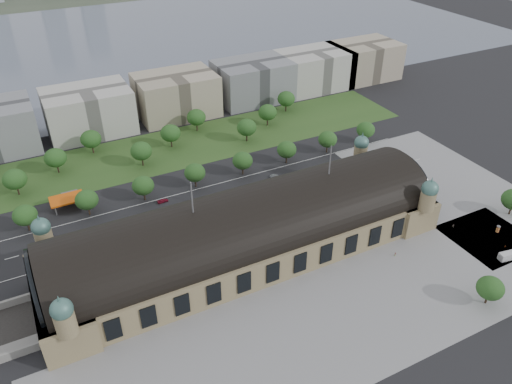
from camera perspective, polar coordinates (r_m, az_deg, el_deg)
name	(u,v)px	position (r m, az deg, el deg)	size (l,w,h in m)	color
ground	(247,253)	(191.22, -1.04, -6.98)	(900.00, 900.00, 0.00)	black
station	(247,232)	(184.76, -1.07, -4.55)	(150.00, 48.40, 44.30)	#907F59
plaza_south	(335,322)	(168.22, 9.03, -14.51)	(190.00, 48.00, 0.12)	gray
plaza_east	(447,187)	(245.58, 21.04, 0.58)	(56.00, 100.00, 0.12)	gray
road_slab	(165,215)	(214.14, -10.40, -2.62)	(260.00, 26.00, 0.10)	black
grass_belt	(139,156)	(260.76, -13.18, 4.01)	(300.00, 45.00, 0.10)	#2F5221
petrol_station	(69,198)	(230.90, -20.60, -0.62)	(14.00, 13.00, 5.05)	#DA560C
lake	(87,45)	(451.42, -18.74, 15.64)	(700.00, 320.00, 0.08)	slate
office_3	(89,111)	(288.98, -18.56, 8.75)	(45.00, 32.00, 24.00)	#BAB7B0
office_4	(176,95)	(298.97, -9.10, 10.89)	(45.00, 32.00, 24.00)	tan
office_5	(253,81)	(316.64, -0.37, 12.58)	(45.00, 32.00, 24.00)	gray
office_6	(314,70)	(338.12, 6.65, 13.73)	(45.00, 32.00, 24.00)	#BAB7B0
office_7	(363,60)	(360.87, 12.16, 14.48)	(45.00, 32.00, 24.00)	tan
tree_row_2	(25,215)	(218.05, -24.89, -2.43)	(9.60, 9.60, 11.52)	#2D2116
tree_row_3	(87,200)	(218.46, -18.79, -0.85)	(9.60, 9.60, 11.52)	#2D2116
tree_row_4	(143,186)	(221.49, -12.79, 0.71)	(9.60, 9.60, 11.52)	#2D2116
tree_row_5	(195,173)	(227.03, -7.01, 2.21)	(9.60, 9.60, 11.52)	#2D2116
tree_row_6	(243,161)	(234.90, -1.55, 3.60)	(9.60, 9.60, 11.52)	#2D2116
tree_row_7	(287,150)	(244.88, 3.53, 4.86)	(9.60, 9.60, 11.52)	#2D2116
tree_row_8	(328,139)	(256.73, 8.19, 5.98)	(9.60, 9.60, 11.52)	#2D2116
tree_row_9	(366,130)	(270.19, 12.43, 6.96)	(9.60, 9.60, 11.52)	#2D2116
tree_belt_3	(15,179)	(243.71, -25.87, 1.32)	(10.40, 10.40, 12.48)	#2D2116
tree_belt_4	(55,158)	(254.35, -21.95, 3.65)	(10.40, 10.40, 12.48)	#2D2116
tree_belt_5	(91,139)	(266.48, -18.35, 5.77)	(10.40, 10.40, 12.48)	#2D2116
tree_belt_6	(141,151)	(248.17, -12.99, 4.59)	(10.40, 10.40, 12.48)	#2D2116
tree_belt_7	(170,133)	(262.79, -9.75, 6.65)	(10.40, 10.40, 12.48)	#2D2116
tree_belt_8	(196,117)	(278.46, -6.84, 8.47)	(10.40, 10.40, 12.48)	#2D2116
tree_belt_9	(247,127)	(265.11, -1.07, 7.39)	(10.40, 10.40, 12.48)	#2D2116
tree_belt_10	(268,112)	(282.70, 1.33, 9.10)	(10.40, 10.40, 12.48)	#2D2116
tree_belt_11	(286,99)	(300.94, 3.47, 10.58)	(10.40, 10.40, 12.48)	#2D2116
tree_plaza_s	(490,288)	(184.38, 25.21, -9.91)	(9.00, 9.00, 10.64)	#2D2116
traffic_car_2	(55,258)	(202.34, -21.96, -7.04)	(2.12, 4.61, 1.28)	black
traffic_car_3	(163,201)	(222.02, -10.60, -0.99)	(1.99, 4.89, 1.42)	maroon
traffic_car_4	(263,198)	(220.20, 0.76, -0.65)	(1.75, 4.34, 1.48)	#1B254D
traffic_car_5	(274,176)	(236.12, 2.09, 1.85)	(1.41, 4.04, 1.33)	slate
traffic_car_6	(348,168)	(246.05, 10.48, 2.67)	(2.23, 4.84, 1.35)	silver
parked_car_0	(61,264)	(198.79, -21.41, -7.66)	(1.59, 4.56, 1.50)	black
parked_car_1	(56,265)	(198.83, -21.89, -7.79)	(2.34, 5.07, 1.41)	maroon
parked_car_2	(59,269)	(197.04, -21.56, -8.15)	(1.86, 4.58, 1.33)	#16183F
parked_car_3	(129,251)	(197.09, -14.34, -6.51)	(1.83, 4.54, 1.55)	slate
parked_car_4	(102,252)	(199.32, -17.18, -6.55)	(1.62, 4.65, 1.53)	silver
parked_car_5	(177,236)	(200.90, -9.02, -4.94)	(2.13, 4.62, 1.28)	gray
parked_car_6	(180,229)	(203.96, -8.73, -4.20)	(2.21, 5.45, 1.58)	black
bus_west	(230,202)	(216.12, -2.94, -1.19)	(2.48, 10.59, 2.95)	#BE3A1E
bus_mid	(271,196)	(219.64, 1.69, -0.47)	(2.83, 12.10, 3.37)	beige
bus_east	(269,191)	(223.05, 1.50, 0.11)	(2.78, 11.88, 3.31)	white
van_south	(507,256)	(209.68, 26.73, -6.58)	(7.13, 3.77, 2.94)	#BDBDBF
advertising_column	(498,229)	(222.70, 25.92, -3.83)	(1.53, 1.53, 2.91)	#DC3742
pedestrian_0	(395,254)	(196.52, 15.62, -6.88)	(0.77, 0.44, 1.58)	gray
pedestrian_1	(505,247)	(215.43, 26.58, -5.61)	(0.55, 0.36, 1.52)	gray
pedestrian_2	(453,226)	(218.47, 21.62, -3.59)	(0.91, 0.53, 1.88)	gray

